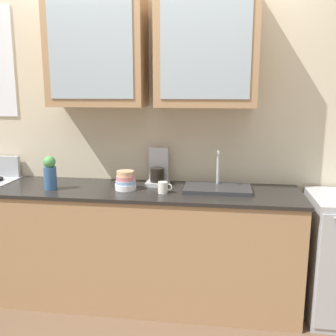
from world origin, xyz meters
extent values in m
plane|color=brown|center=(0.00, 0.00, 0.00)|extent=(10.00, 10.00, 0.00)
cube|color=beige|center=(0.00, 0.35, 1.42)|extent=(4.78, 0.10, 2.84)
cube|color=#A87F56|center=(-0.41, 0.15, 1.94)|extent=(0.74, 0.31, 0.83)
cube|color=#9EADB7|center=(-0.41, -0.01, 1.94)|extent=(0.63, 0.01, 0.71)
cube|color=#A87F56|center=(0.41, 0.15, 1.94)|extent=(0.74, 0.31, 0.83)
cube|color=#9EADB7|center=(0.41, -0.01, 1.94)|extent=(0.63, 0.01, 0.71)
cube|color=#A87F56|center=(0.00, 0.00, 0.44)|extent=(2.26, 0.59, 0.88)
cube|color=black|center=(0.00, 0.00, 0.90)|extent=(2.28, 0.61, 0.03)
cube|color=#2D2D30|center=(0.52, 0.03, 0.93)|extent=(0.50, 0.28, 0.03)
cylinder|color=#ADAFB5|center=(0.52, 0.14, 1.07)|extent=(0.02, 0.02, 0.26)
cylinder|color=#ADAFB5|center=(0.52, 0.08, 1.20)|extent=(0.02, 0.12, 0.02)
cylinder|color=white|center=(-0.17, -0.02, 0.93)|extent=(0.16, 0.16, 0.04)
cylinder|color=#8CB7E0|center=(-0.17, -0.02, 0.96)|extent=(0.15, 0.15, 0.04)
cylinder|color=#D87F84|center=(-0.17, -0.02, 0.99)|extent=(0.14, 0.14, 0.04)
cylinder|color=#E0AD7F|center=(-0.17, -0.02, 1.03)|extent=(0.13, 0.13, 0.05)
cylinder|color=#33598C|center=(-0.73, -0.10, 1.00)|extent=(0.09, 0.09, 0.17)
sphere|color=#4C994C|center=(-0.73, -0.10, 1.12)|extent=(0.09, 0.09, 0.09)
cylinder|color=silver|center=(0.13, -0.08, 0.95)|extent=(0.07, 0.07, 0.08)
torus|color=silver|center=(0.17, -0.08, 0.96)|extent=(0.05, 0.01, 0.05)
cube|color=#B7B7BC|center=(0.05, 0.15, 0.93)|extent=(0.17, 0.20, 0.03)
cylinder|color=black|center=(0.05, 0.13, 1.00)|extent=(0.11, 0.11, 0.11)
cube|color=#B7B7BC|center=(0.05, 0.22, 1.07)|extent=(0.15, 0.06, 0.26)
camera|label=1|loc=(0.54, -2.76, 1.65)|focal=40.97mm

